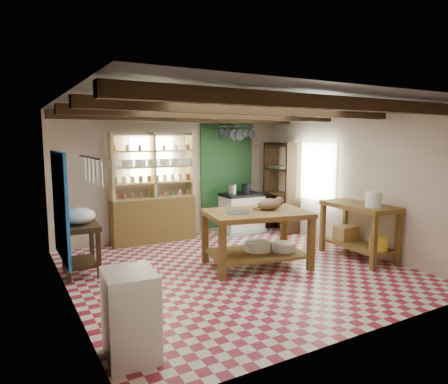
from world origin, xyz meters
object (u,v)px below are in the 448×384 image
prep_table (80,249)px  right_counter (358,231)px  white_cabinet (130,315)px  work_table (256,239)px  cat (269,204)px  stove (242,213)px

prep_table → right_counter: right_counter is taller
prep_table → right_counter: 4.64m
white_cabinet → right_counter: size_ratio=0.63×
work_table → prep_table: (-2.57, 1.02, -0.06)m
right_counter → cat: bearing=165.5°
work_table → right_counter: 1.88m
prep_table → right_counter: size_ratio=0.59×
stove → right_counter: right_counter is taller
cat → work_table: bearing=-178.7°
white_cabinet → right_counter: 4.56m
cat → white_cabinet: bearing=-148.0°
work_table → right_counter: (1.81, -0.50, 0.02)m
prep_table → white_cabinet: white_cabinet is taller
white_cabinet → cat: bearing=35.7°
stove → white_cabinet: 5.33m
right_counter → prep_table: bearing=164.2°
work_table → prep_table: work_table is taller
work_table → cat: (0.25, 0.00, 0.55)m
right_counter → cat: (-1.55, 0.50, 0.53)m
right_counter → work_table: bearing=167.9°
stove → right_counter: size_ratio=0.67×
prep_table → right_counter: bearing=-16.3°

